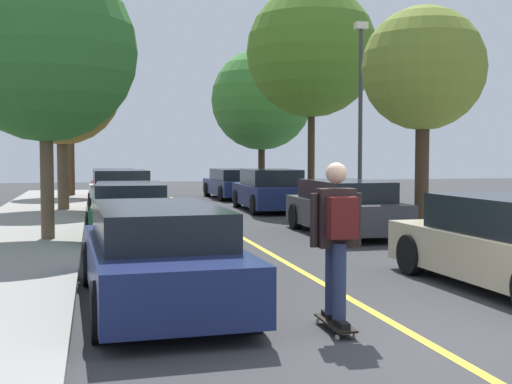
{
  "coord_description": "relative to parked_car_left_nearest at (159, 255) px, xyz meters",
  "views": [
    {
      "loc": [
        -3.3,
        -6.26,
        1.94
      ],
      "look_at": [
        -0.14,
        6.89,
        1.16
      ],
      "focal_mm": 47.59,
      "sensor_mm": 36.0,
      "label": 1
    }
  ],
  "objects": [
    {
      "name": "street_tree_right_nearest",
      "position": [
        6.76,
        6.01,
        3.26
      ],
      "size": [
        2.9,
        2.9,
        5.24
      ],
      "color": "#3D2D1E",
      "rests_on": "sidewalk_right"
    },
    {
      "name": "parked_car_right_near",
      "position": [
        5.0,
        6.46,
        0.01
      ],
      "size": [
        1.8,
        4.19,
        1.29
      ],
      "color": "#38383D",
      "rests_on": "ground"
    },
    {
      "name": "ground",
      "position": [
        2.5,
        -2.4,
        -0.64
      ],
      "size": [
        80.0,
        80.0,
        0.0
      ],
      "primitive_type": "plane",
      "color": "#353538"
    },
    {
      "name": "street_tree_left_nearest",
      "position": [
        -1.75,
        6.2,
        3.44
      ],
      "size": [
        3.83,
        3.83,
        5.86
      ],
      "color": "brown",
      "rests_on": "sidewalk_left"
    },
    {
      "name": "parked_car_right_farthest",
      "position": [
        5.0,
        19.65,
        -0.01
      ],
      "size": [
        1.98,
        4.62,
        1.26
      ],
      "color": "navy",
      "rests_on": "ground"
    },
    {
      "name": "skateboarder",
      "position": [
        1.75,
        -1.8,
        0.45
      ],
      "size": [
        0.58,
        0.7,
        1.74
      ],
      "color": "black",
      "rests_on": "skateboard"
    },
    {
      "name": "street_tree_left_near",
      "position": [
        -1.75,
        13.85,
        3.45
      ],
      "size": [
        3.79,
        3.79,
        5.86
      ],
      "color": "brown",
      "rests_on": "sidewalk_left"
    },
    {
      "name": "street_tree_right_far",
      "position": [
        6.76,
        21.75,
        3.75
      ],
      "size": [
        4.63,
        4.63,
        6.57
      ],
      "color": "#3D2D1E",
      "rests_on": "sidewalk_right"
    },
    {
      "name": "skateboard",
      "position": [
        1.75,
        -1.77,
        -0.55
      ],
      "size": [
        0.24,
        0.84,
        0.1
      ],
      "color": "black",
      "rests_on": "ground"
    },
    {
      "name": "streetlamp",
      "position": [
        6.75,
        9.83,
        2.69
      ],
      "size": [
        0.36,
        0.24,
        5.57
      ],
      "color": "#38383D",
      "rests_on": "sidewalk_right"
    },
    {
      "name": "parked_car_left_far",
      "position": [
        0.0,
        12.7,
        0.05
      ],
      "size": [
        1.99,
        4.05,
        1.42
      ],
      "color": "white",
      "rests_on": "ground"
    },
    {
      "name": "parked_car_right_far",
      "position": [
        5.0,
        13.41,
        0.04
      ],
      "size": [
        2.05,
        4.55,
        1.4
      ],
      "color": "navy",
      "rests_on": "ground"
    },
    {
      "name": "parked_car_left_nearest",
      "position": [
        0.0,
        0.0,
        0.0
      ],
      "size": [
        1.97,
        4.56,
        1.26
      ],
      "color": "navy",
      "rests_on": "ground"
    },
    {
      "name": "center_line",
      "position": [
        2.5,
        1.6,
        -0.64
      ],
      "size": [
        0.12,
        39.2,
        0.01
      ],
      "primitive_type": "cube",
      "color": "gold",
      "rests_on": "ground"
    },
    {
      "name": "parked_car_left_near",
      "position": [
        0.0,
        7.04,
        -0.02
      ],
      "size": [
        1.91,
        4.49,
        1.26
      ],
      "color": "#1E5B33",
      "rests_on": "ground"
    },
    {
      "name": "street_tree_right_near",
      "position": [
        6.76,
        14.4,
        4.87
      ],
      "size": [
        4.62,
        4.62,
        7.69
      ],
      "color": "#3D2D1E",
      "rests_on": "sidewalk_right"
    },
    {
      "name": "street_tree_left_far",
      "position": [
        -1.75,
        21.46,
        4.46
      ],
      "size": [
        2.9,
        2.9,
        6.47
      ],
      "color": "#4C3823",
      "rests_on": "sidewalk_left"
    },
    {
      "name": "parked_car_left_farthest",
      "position": [
        0.0,
        19.59,
        0.0
      ],
      "size": [
        1.94,
        4.55,
        1.3
      ],
      "color": "maroon",
      "rests_on": "ground"
    }
  ]
}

